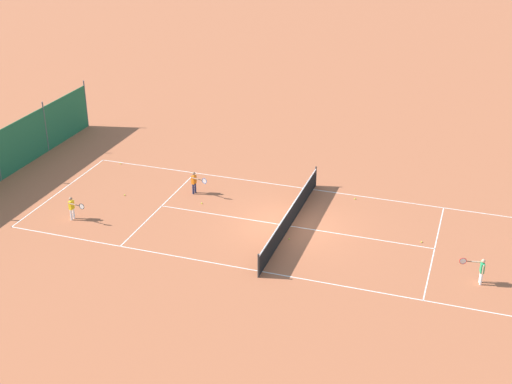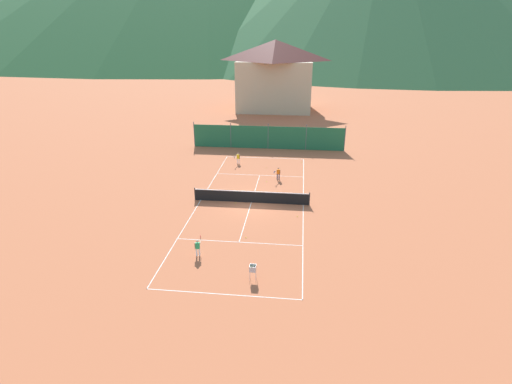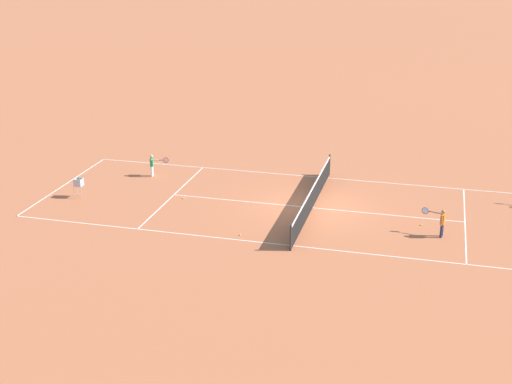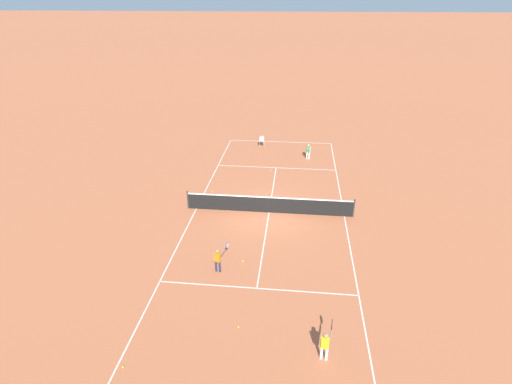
% 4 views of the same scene
% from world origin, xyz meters
% --- Properties ---
extents(ground_plane, '(600.00, 600.00, 0.00)m').
position_xyz_m(ground_plane, '(0.00, 0.00, 0.00)').
color(ground_plane, '#B7603D').
extents(court_line_markings, '(8.25, 23.85, 0.01)m').
position_xyz_m(court_line_markings, '(0.00, 0.00, 0.00)').
color(court_line_markings, white).
rests_on(court_line_markings, ground).
extents(tennis_net, '(9.18, 0.08, 1.06)m').
position_xyz_m(tennis_net, '(0.00, 0.00, 0.50)').
color(tennis_net, '#2D2D2D').
rests_on(tennis_net, ground).
extents(player_far_service, '(0.47, 0.94, 1.12)m').
position_xyz_m(player_far_service, '(-2.57, 9.62, 0.66)').
color(player_far_service, white).
rests_on(player_far_service, ground).
extents(player_far_baseline, '(0.37, 0.98, 1.10)m').
position_xyz_m(player_far_baseline, '(-2.21, -8.31, 0.65)').
color(player_far_baseline, white).
rests_on(player_far_baseline, ground).
extents(player_near_service, '(0.55, 0.94, 1.15)m').
position_xyz_m(player_near_service, '(1.77, 5.42, 0.67)').
color(player_near_service, '#23284C').
rests_on(player_near_service, ground).
extents(tennis_ball_service_box, '(0.07, 0.07, 0.07)m').
position_xyz_m(tennis_ball_service_box, '(0.36, -5.81, 0.03)').
color(tennis_ball_service_box, '#CCE033').
rests_on(tennis_ball_service_box, ground).
extents(tennis_ball_near_corner, '(0.07, 0.07, 0.07)m').
position_xyz_m(tennis_ball_near_corner, '(0.44, 8.62, 0.03)').
color(tennis_ball_near_corner, '#CCE033').
rests_on(tennis_ball_near_corner, ground).
extents(tennis_ball_alley_left, '(0.07, 0.07, 0.07)m').
position_xyz_m(tennis_ball_alley_left, '(3.89, 10.72, 0.03)').
color(tennis_ball_alley_left, '#CCE033').
rests_on(tennis_ball_alley_left, ground).
extents(tennis_ball_mid_court, '(0.07, 0.07, 0.07)m').
position_xyz_m(tennis_ball_mid_court, '(0.81, 4.67, 0.03)').
color(tennis_ball_mid_court, '#CCE033').
rests_on(tennis_ball_mid_court, ground).
extents(tennis_ball_by_net_left, '(0.07, 0.07, 0.07)m').
position_xyz_m(tennis_ball_by_net_left, '(3.67, -2.22, 0.03)').
color(tennis_ball_by_net_left, '#CCE033').
rests_on(tennis_ball_by_net_left, ground).
extents(tennis_ball_alley_right, '(0.07, 0.07, 0.07)m').
position_xyz_m(tennis_ball_alley_right, '(-1.21, -0.30, 0.03)').
color(tennis_ball_alley_right, '#CCE033').
rests_on(tennis_ball_alley_right, ground).
extents(ball_hopper, '(0.36, 0.36, 0.89)m').
position_xyz_m(ball_hopper, '(1.38, -10.40, 0.66)').
color(ball_hopper, '#B7B7BC').
rests_on(ball_hopper, ground).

